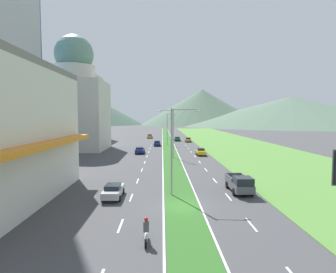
{
  "coord_description": "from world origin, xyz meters",
  "views": [
    {
      "loc": [
        -1.86,
        -26.17,
        8.42
      ],
      "look_at": [
        -0.65,
        33.08,
        4.31
      ],
      "focal_mm": 30.43,
      "sensor_mm": 36.0,
      "label": 1
    }
  ],
  "objects_px": {
    "car_5": "(150,136)",
    "car_4": "(201,152)",
    "car_6": "(140,150)",
    "street_lamp_mid": "(172,131)",
    "car_1": "(188,140)",
    "car_0": "(157,143)",
    "motorcycle_rider": "(146,233)",
    "street_lamp_far": "(168,127)",
    "pickup_truck_0": "(240,184)",
    "car_3": "(113,191)",
    "car_2": "(177,139)",
    "street_lamp_near": "(175,145)"
  },
  "relations": [
    {
      "from": "street_lamp_mid",
      "to": "car_4",
      "type": "xyz_separation_m",
      "value": [
        6.53,
        4.47,
        -4.86
      ]
    },
    {
      "from": "motorcycle_rider",
      "to": "car_1",
      "type": "bearing_deg",
      "value": -7.25
    },
    {
      "from": "car_0",
      "to": "motorcycle_rider",
      "type": "distance_m",
      "value": 63.8
    },
    {
      "from": "street_lamp_far",
      "to": "pickup_truck_0",
      "type": "xyz_separation_m",
      "value": [
        6.82,
        -53.57,
        -4.33
      ]
    },
    {
      "from": "street_lamp_far",
      "to": "car_0",
      "type": "distance_m",
      "value": 6.08
    },
    {
      "from": "car_4",
      "to": "street_lamp_mid",
      "type": "bearing_deg",
      "value": -55.6
    },
    {
      "from": "car_0",
      "to": "motorcycle_rider",
      "type": "height_order",
      "value": "motorcycle_rider"
    },
    {
      "from": "street_lamp_mid",
      "to": "car_5",
      "type": "relative_size",
      "value": 2.45
    },
    {
      "from": "street_lamp_near",
      "to": "motorcycle_rider",
      "type": "bearing_deg",
      "value": -101.62
    },
    {
      "from": "street_lamp_mid",
      "to": "car_4",
      "type": "relative_size",
      "value": 2.38
    },
    {
      "from": "street_lamp_mid",
      "to": "car_6",
      "type": "relative_size",
      "value": 2.11
    },
    {
      "from": "street_lamp_mid",
      "to": "motorcycle_rider",
      "type": "xyz_separation_m",
      "value": [
        -2.99,
        -38.97,
        -4.91
      ]
    },
    {
      "from": "car_4",
      "to": "pickup_truck_0",
      "type": "relative_size",
      "value": 0.77
    },
    {
      "from": "car_1",
      "to": "car_6",
      "type": "xyz_separation_m",
      "value": [
        -13.8,
        -29.6,
        0.02
      ]
    },
    {
      "from": "car_2",
      "to": "motorcycle_rider",
      "type": "relative_size",
      "value": 2.21
    },
    {
      "from": "street_lamp_mid",
      "to": "car_0",
      "type": "bearing_deg",
      "value": 97.78
    },
    {
      "from": "car_0",
      "to": "car_3",
      "type": "bearing_deg",
      "value": 176.07
    },
    {
      "from": "car_1",
      "to": "car_2",
      "type": "distance_m",
      "value": 5.3
    },
    {
      "from": "street_lamp_mid",
      "to": "street_lamp_near",
      "type": "bearing_deg",
      "value": -91.24
    },
    {
      "from": "car_2",
      "to": "car_4",
      "type": "relative_size",
      "value": 1.07
    },
    {
      "from": "street_lamp_near",
      "to": "car_0",
      "type": "xyz_separation_m",
      "value": [
        -2.8,
        52.12,
        -4.61
      ]
    },
    {
      "from": "car_1",
      "to": "car_6",
      "type": "relative_size",
      "value": 0.9
    },
    {
      "from": "street_lamp_far",
      "to": "car_4",
      "type": "relative_size",
      "value": 2.23
    },
    {
      "from": "car_1",
      "to": "pickup_truck_0",
      "type": "height_order",
      "value": "pickup_truck_0"
    },
    {
      "from": "car_5",
      "to": "car_4",
      "type": "bearing_deg",
      "value": -165.04
    },
    {
      "from": "car_1",
      "to": "car_4",
      "type": "relative_size",
      "value": 1.01
    },
    {
      "from": "street_lamp_far",
      "to": "pickup_truck_0",
      "type": "distance_m",
      "value": 54.17
    },
    {
      "from": "car_1",
      "to": "car_2",
      "type": "xyz_separation_m",
      "value": [
        -3.39,
        4.07,
        0.01
      ]
    },
    {
      "from": "street_lamp_mid",
      "to": "car_2",
      "type": "distance_m",
      "value": 41.94
    },
    {
      "from": "car_2",
      "to": "car_3",
      "type": "height_order",
      "value": "car_2"
    },
    {
      "from": "street_lamp_mid",
      "to": "motorcycle_rider",
      "type": "distance_m",
      "value": 39.39
    },
    {
      "from": "car_6",
      "to": "motorcycle_rider",
      "type": "xyz_separation_m",
      "value": [
        4.08,
        -46.81,
        -0.02
      ]
    },
    {
      "from": "car_1",
      "to": "motorcycle_rider",
      "type": "bearing_deg",
      "value": -7.25
    },
    {
      "from": "street_lamp_mid",
      "to": "motorcycle_rider",
      "type": "relative_size",
      "value": 4.93
    },
    {
      "from": "motorcycle_rider",
      "to": "street_lamp_mid",
      "type": "bearing_deg",
      "value": -4.39
    },
    {
      "from": "street_lamp_far",
      "to": "car_4",
      "type": "height_order",
      "value": "street_lamp_far"
    },
    {
      "from": "street_lamp_mid",
      "to": "street_lamp_far",
      "type": "height_order",
      "value": "street_lamp_mid"
    },
    {
      "from": "car_6",
      "to": "motorcycle_rider",
      "type": "distance_m",
      "value": 46.99
    },
    {
      "from": "car_4",
      "to": "pickup_truck_0",
      "type": "height_order",
      "value": "pickup_truck_0"
    },
    {
      "from": "car_2",
      "to": "car_4",
      "type": "height_order",
      "value": "car_4"
    },
    {
      "from": "street_lamp_far",
      "to": "car_4",
      "type": "bearing_deg",
      "value": -73.69
    },
    {
      "from": "car_0",
      "to": "motorcycle_rider",
      "type": "bearing_deg",
      "value": -179.64
    },
    {
      "from": "car_4",
      "to": "street_lamp_far",
      "type": "bearing_deg",
      "value": -163.69
    },
    {
      "from": "street_lamp_near",
      "to": "car_4",
      "type": "height_order",
      "value": "street_lamp_near"
    },
    {
      "from": "car_6",
      "to": "street_lamp_mid",
      "type": "bearing_deg",
      "value": -137.98
    },
    {
      "from": "street_lamp_mid",
      "to": "car_6",
      "type": "xyz_separation_m",
      "value": [
        -7.07,
        7.85,
        -4.88
      ]
    },
    {
      "from": "car_0",
      "to": "car_5",
      "type": "bearing_deg",
      "value": 6.55
    },
    {
      "from": "street_lamp_mid",
      "to": "car_0",
      "type": "height_order",
      "value": "street_lamp_mid"
    },
    {
      "from": "street_lamp_mid",
      "to": "car_3",
      "type": "height_order",
      "value": "street_lamp_mid"
    },
    {
      "from": "pickup_truck_0",
      "to": "street_lamp_mid",
      "type": "bearing_deg",
      "value": -165.76
    }
  ]
}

